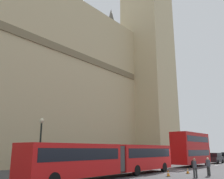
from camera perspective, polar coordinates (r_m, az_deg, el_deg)
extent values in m
plane|color=#424244|center=(30.91, 15.01, -17.81)|extent=(160.00, 160.00, 0.00)
cube|color=silver|center=(23.50, 5.81, -19.63)|extent=(2.20, 0.16, 0.01)
cube|color=silver|center=(27.42, 11.42, -18.57)|extent=(2.20, 0.16, 0.01)
cube|color=silver|center=(31.53, 15.55, -17.68)|extent=(2.20, 0.16, 0.01)
cube|color=silver|center=(35.76, 18.69, -16.94)|extent=(2.20, 0.16, 0.01)
cube|color=silver|center=(40.07, 21.15, -16.32)|extent=(2.20, 0.16, 0.01)
cube|color=silver|center=(44.44, 23.11, -15.80)|extent=(2.20, 0.16, 0.01)
cube|color=#C6B284|center=(61.49, 8.41, 7.41)|extent=(9.72, 9.72, 48.87)
cube|color=#C6B284|center=(38.53, -24.08, 6.19)|extent=(58.49, 6.00, 29.54)
cube|color=#7A6B4C|center=(37.28, -21.31, 12.49)|extent=(57.32, 0.24, 1.20)
cone|color=#565147|center=(53.66, -7.27, 19.87)|extent=(2.40, 2.40, 4.95)
cone|color=#565147|center=(59.74, -0.22, 16.05)|extent=(2.40, 2.40, 5.08)
cube|color=red|center=(27.77, 6.82, -15.27)|extent=(8.95, 2.50, 2.50)
cube|color=black|center=(27.76, 6.79, -14.34)|extent=(8.23, 2.54, 0.90)
cube|color=red|center=(20.20, -9.02, -15.83)|extent=(8.95, 2.50, 2.50)
cube|color=black|center=(20.18, -8.97, -14.56)|extent=(8.23, 2.54, 0.90)
cylinder|color=#3F3F3F|center=(23.78, 0.17, -15.65)|extent=(2.38, 2.38, 2.25)
cylinder|color=black|center=(29.73, 11.91, -17.19)|extent=(1.00, 0.30, 1.00)
cylinder|color=black|center=(24.97, 5.69, -18.13)|extent=(1.00, 0.30, 1.00)
cube|color=#B20F0F|center=(40.25, 17.94, -14.27)|extent=(9.35, 2.50, 2.40)
cube|color=#1E232D|center=(40.24, 17.90, -13.78)|extent=(8.41, 2.54, 0.84)
cube|color=#B20F0F|center=(40.26, 17.70, -11.08)|extent=(9.16, 2.50, 2.10)
cube|color=#1E232D|center=(40.26, 17.69, -10.94)|extent=(8.41, 2.54, 0.84)
cylinder|color=black|center=(42.69, 21.05, -15.45)|extent=(1.00, 0.30, 1.00)
cylinder|color=black|center=(37.09, 17.97, -16.08)|extent=(1.00, 0.30, 1.00)
cube|color=black|center=(50.05, 22.80, -14.68)|extent=(4.40, 1.80, 0.90)
cube|color=black|center=(49.84, 22.64, -13.77)|extent=(2.46, 1.66, 0.70)
cylinder|color=black|center=(51.18, 24.21, -14.93)|extent=(0.64, 0.30, 0.64)
cylinder|color=black|center=(48.48, 23.28, -15.15)|extent=(0.64, 0.30, 0.64)
cube|color=black|center=(24.98, 12.94, -18.98)|extent=(0.36, 0.36, 0.03)
cone|color=orange|center=(24.95, 12.90, -18.32)|extent=(0.28, 0.28, 0.55)
cylinder|color=white|center=(24.95, 12.90, -18.26)|extent=(0.17, 0.17, 0.08)
cube|color=black|center=(28.15, 17.17, -18.10)|extent=(0.36, 0.36, 0.03)
cone|color=orange|center=(28.13, 17.12, -17.51)|extent=(0.28, 0.28, 0.55)
cylinder|color=white|center=(28.13, 17.12, -17.45)|extent=(0.17, 0.17, 0.08)
cylinder|color=black|center=(23.84, -16.77, -18.71)|extent=(0.32, 0.32, 0.30)
cylinder|color=black|center=(23.73, -16.39, -13.30)|extent=(0.16, 0.16, 4.80)
sphere|color=beige|center=(23.87, -15.96, -6.94)|extent=(0.44, 0.44, 0.44)
cylinder|color=#333333|center=(24.14, 18.97, -17.81)|extent=(0.16, 0.16, 0.86)
cylinder|color=#333333|center=(24.08, 18.49, -17.86)|extent=(0.16, 0.16, 0.86)
cube|color=#3F3F47|center=(24.06, 18.59, -16.11)|extent=(0.46, 0.43, 0.60)
sphere|color=#936B4C|center=(24.04, 18.51, -15.11)|extent=(0.22, 0.22, 0.22)
cylinder|color=#333333|center=(26.85, 21.30, -17.14)|extent=(0.16, 0.16, 0.86)
cylinder|color=#333333|center=(26.73, 21.66, -17.13)|extent=(0.16, 0.16, 0.86)
cube|color=#3F3F47|center=(26.75, 21.34, -15.58)|extent=(0.46, 0.35, 0.60)
sphere|color=beige|center=(26.73, 21.26, -14.69)|extent=(0.22, 0.22, 0.22)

